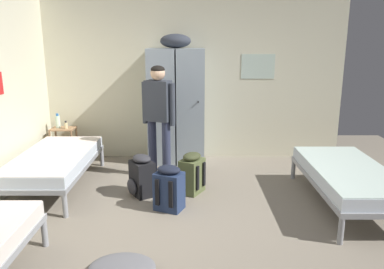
% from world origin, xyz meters
% --- Properties ---
extents(ground_plane, '(7.89, 7.89, 0.00)m').
position_xyz_m(ground_plane, '(0.00, 0.00, 0.00)').
color(ground_plane, gray).
extents(room_backdrop, '(4.99, 4.99, 2.74)m').
position_xyz_m(room_backdrop, '(-1.22, 1.26, 1.37)').
color(room_backdrop, beige).
rests_on(room_backdrop, ground_plane).
extents(locker_bank, '(0.90, 0.55, 2.07)m').
position_xyz_m(locker_bank, '(-0.27, 2.18, 0.97)').
color(locker_bank, '#8C99A3').
rests_on(locker_bank, ground_plane).
extents(shelf_unit, '(0.38, 0.30, 0.57)m').
position_xyz_m(shelf_unit, '(-2.14, 2.19, 0.35)').
color(shelf_unit, '#99704C').
rests_on(shelf_unit, ground_plane).
extents(bed_left_rear, '(0.90, 1.90, 0.49)m').
position_xyz_m(bed_left_rear, '(-1.89, 1.04, 0.38)').
color(bed_left_rear, gray).
rests_on(bed_left_rear, ground_plane).
extents(bed_right, '(0.90, 1.90, 0.49)m').
position_xyz_m(bed_right, '(1.89, 0.45, 0.38)').
color(bed_right, gray).
rests_on(bed_right, ground_plane).
extents(person_traveler, '(0.49, 0.32, 1.63)m').
position_xyz_m(person_traveler, '(-0.49, 1.46, 0.99)').
color(person_traveler, '#2D334C').
rests_on(person_traveler, ground_plane).
extents(water_bottle, '(0.08, 0.08, 0.24)m').
position_xyz_m(water_bottle, '(-2.22, 2.21, 0.68)').
color(water_bottle, silver).
rests_on(water_bottle, shelf_unit).
extents(lotion_bottle, '(0.05, 0.05, 0.13)m').
position_xyz_m(lotion_bottle, '(-2.07, 2.15, 0.63)').
color(lotion_bottle, beige).
rests_on(lotion_bottle, shelf_unit).
extents(backpack_olive, '(0.41, 0.40, 0.55)m').
position_xyz_m(backpack_olive, '(-0.02, 0.86, 0.26)').
color(backpack_olive, '#566038').
rests_on(backpack_olive, ground_plane).
extents(backpack_navy, '(0.39, 0.40, 0.55)m').
position_xyz_m(backpack_navy, '(-0.28, 0.34, 0.26)').
color(backpack_navy, navy).
rests_on(backpack_navy, ground_plane).
extents(backpack_black, '(0.41, 0.40, 0.55)m').
position_xyz_m(backpack_black, '(-0.67, 0.76, 0.26)').
color(backpack_black, black).
rests_on(backpack_black, ground_plane).
extents(clothes_pile_grey, '(0.59, 0.48, 0.09)m').
position_xyz_m(clothes_pile_grey, '(-0.63, -0.96, 0.05)').
color(clothes_pile_grey, slate).
rests_on(clothes_pile_grey, ground_plane).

